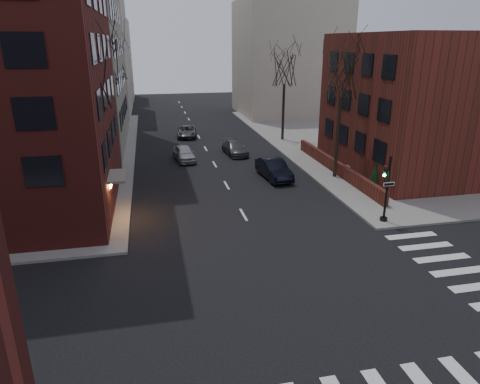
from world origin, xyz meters
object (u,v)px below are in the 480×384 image
Objects in this scene: tree_right_b at (285,69)px; tree_left_c at (115,63)px; streetlamp_far at (124,95)px; tree_left_b at (103,60)px; sandwich_board at (347,171)px; car_lane_far at (187,132)px; traffic_signal at (386,193)px; evergreen_shrub at (376,175)px; car_lane_gray at (235,148)px; tree_left_a at (86,77)px; streetlamp_near at (113,125)px; car_lane_silver at (184,153)px; tree_right_a at (342,75)px; parked_sedan at (274,169)px.

tree_left_c is at bearing 155.56° from tree_right_b.
tree_left_b is at bearing -92.15° from streetlamp_far.
tree_left_b is 12.52× the size of sandwich_board.
car_lane_far is 5.21× the size of sandwich_board.
tree_left_c is (-16.74, 31.01, 6.12)m from traffic_signal.
tree_left_c is 32.56m from evergreen_shrub.
car_lane_gray is at bearing 106.82° from traffic_signal.
sandwich_board is (11.15, -18.20, -0.04)m from car_lane_far.
car_lane_gray is at bearing 122.92° from evergreen_shrub.
tree_left_a is 28.32m from streetlamp_far.
streetlamp_near is (0.60, -4.00, -4.68)m from tree_left_b.
streetlamp_far is 1.44× the size of car_lane_gray.
streetlamp_far is 17.52m from car_lane_silver.
tree_right_a is 22.03m from car_lane_far.
tree_left_c is at bearing 128.66° from tree_right_a.
parked_sedan is at bearing -85.27° from car_lane_gray.
tree_right_b reaches higher than parked_sedan.
evergreen_shrub is at bearing -84.39° from tree_right_b.
car_lane_far is at bearing -40.62° from streetlamp_far.
streetlamp_far is at bearing 102.24° from car_lane_silver.
tree_left_c is at bearing 118.36° from traffic_signal.
parked_sedan reaches higher than sandwich_board.
tree_right_b is at bearing 31.89° from car_lane_gray.
evergreen_shrub is at bearing -55.61° from streetlamp_far.
tree_right_b is 18.54m from evergreen_shrub.
tree_left_c is 1.06× the size of tree_right_b.
tree_left_a is 1.06× the size of tree_right_a.
tree_left_a reaches higher than car_lane_far.
streetlamp_far reaches higher than car_lane_silver.
tree_left_c is at bearing 90.00° from tree_left_a.
traffic_signal is 6.28m from evergreen_shrub.
tree_left_b is at bearing -120.00° from car_lane_far.
tree_right_b is 2.29× the size of car_lane_silver.
car_lane_far is at bearing 118.90° from evergreen_shrub.
tree_left_a is at bearing -91.23° from streetlamp_far.
streetlamp_far is at bearing 116.06° from traffic_signal.
streetlamp_far is at bearing 88.77° from tree_left_a.
traffic_signal is 18.66m from tree_left_a.
car_lane_gray is (10.67, 5.08, -3.60)m from streetlamp_near.
parked_sedan is at bearing -53.50° from car_lane_silver.
streetlamp_far reaches higher than parked_sedan.
tree_left_a is 1.63× the size of streetlamp_far.
streetlamp_near is (-17.00, 4.00, -3.79)m from tree_right_a.
tree_right_a is at bearing 117.12° from evergreen_shrub.
streetlamp_near reaches higher than sandwich_board.
streetlamp_near and streetlamp_far have the same top height.
tree_left_b is 1.11× the size of tree_left_c.
car_lane_gray reaches higher than sandwich_board.
tree_right_b reaches higher than car_lane_silver.
tree_right_b is 15.77m from sandwich_board.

